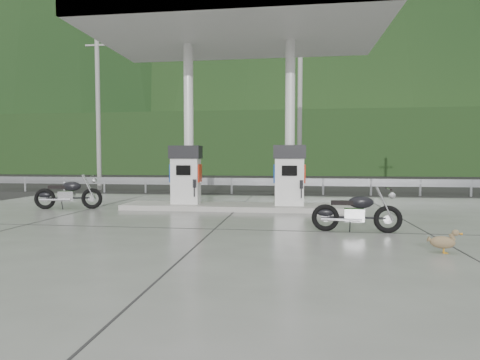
# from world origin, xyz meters

# --- Properties ---
(ground) EXTENTS (160.00, 160.00, 0.00)m
(ground) POSITION_xyz_m (0.00, 0.00, 0.00)
(ground) COLOR black
(ground) RESTS_ON ground
(forecourt_apron) EXTENTS (18.00, 14.00, 0.02)m
(forecourt_apron) POSITION_xyz_m (0.00, 0.00, 0.01)
(forecourt_apron) COLOR slate
(forecourt_apron) RESTS_ON ground
(pump_island) EXTENTS (7.00, 1.40, 0.15)m
(pump_island) POSITION_xyz_m (0.00, 2.50, 0.10)
(pump_island) COLOR #9F9C94
(pump_island) RESTS_ON forecourt_apron
(gas_pump_left) EXTENTS (0.95, 0.55, 1.80)m
(gas_pump_left) POSITION_xyz_m (-1.60, 2.50, 1.07)
(gas_pump_left) COLOR silver
(gas_pump_left) RESTS_ON pump_island
(gas_pump_right) EXTENTS (0.95, 0.55, 1.80)m
(gas_pump_right) POSITION_xyz_m (1.60, 2.50, 1.07)
(gas_pump_right) COLOR silver
(gas_pump_right) RESTS_ON pump_island
(canopy_column_left) EXTENTS (0.30, 0.30, 5.00)m
(canopy_column_left) POSITION_xyz_m (-1.60, 2.90, 2.67)
(canopy_column_left) COLOR white
(canopy_column_left) RESTS_ON pump_island
(canopy_column_right) EXTENTS (0.30, 0.30, 5.00)m
(canopy_column_right) POSITION_xyz_m (1.60, 2.90, 2.67)
(canopy_column_right) COLOR white
(canopy_column_right) RESTS_ON pump_island
(canopy_roof) EXTENTS (8.50, 5.00, 0.40)m
(canopy_roof) POSITION_xyz_m (0.00, 2.50, 5.37)
(canopy_roof) COLOR silver
(canopy_roof) RESTS_ON canopy_column_left
(guardrail) EXTENTS (26.00, 0.16, 1.42)m
(guardrail) POSITION_xyz_m (0.00, 8.00, 0.71)
(guardrail) COLOR gray
(guardrail) RESTS_ON ground
(road) EXTENTS (60.00, 7.00, 0.01)m
(road) POSITION_xyz_m (0.00, 11.50, 0.00)
(road) COLOR black
(road) RESTS_ON ground
(utility_pole_a) EXTENTS (0.22, 0.22, 8.00)m
(utility_pole_a) POSITION_xyz_m (-8.00, 9.50, 4.00)
(utility_pole_a) COLOR gray
(utility_pole_a) RESTS_ON ground
(utility_pole_b) EXTENTS (0.22, 0.22, 8.00)m
(utility_pole_b) POSITION_xyz_m (2.00, 9.50, 4.00)
(utility_pole_b) COLOR gray
(utility_pole_b) RESTS_ON ground
(tree_band) EXTENTS (80.00, 6.00, 6.00)m
(tree_band) POSITION_xyz_m (0.00, 30.00, 3.00)
(tree_band) COLOR black
(tree_band) RESTS_ON ground
(forested_hills) EXTENTS (100.00, 40.00, 140.00)m
(forested_hills) POSITION_xyz_m (0.00, 60.00, 0.00)
(forested_hills) COLOR black
(forested_hills) RESTS_ON ground
(motorcycle_left) EXTENTS (2.00, 0.98, 0.91)m
(motorcycle_left) POSITION_xyz_m (-5.18, 1.94, 0.47)
(motorcycle_left) COLOR black
(motorcycle_left) RESTS_ON forecourt_apron
(motorcycle_right) EXTENTS (1.76, 0.63, 0.82)m
(motorcycle_right) POSITION_xyz_m (3.04, -0.91, 0.43)
(motorcycle_right) COLOR black
(motorcycle_right) RESTS_ON forecourt_apron
(duck) EXTENTS (0.49, 0.21, 0.34)m
(duck) POSITION_xyz_m (4.15, -2.69, 0.19)
(duck) COLOR brown
(duck) RESTS_ON forecourt_apron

